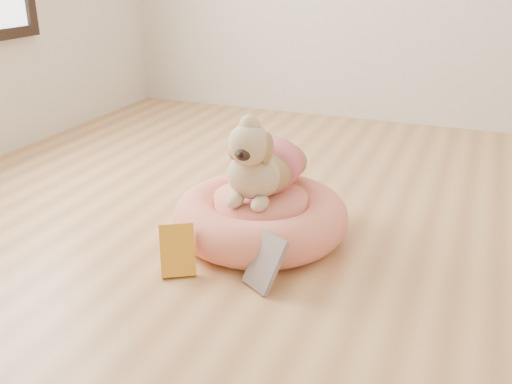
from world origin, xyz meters
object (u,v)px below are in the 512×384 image
at_px(dog, 262,150).
at_px(book_white, 265,262).
at_px(book_yellow, 177,250).
at_px(pet_bed, 261,217).

distance_m(dog, book_white, 0.49).
distance_m(dog, book_yellow, 0.52).
bearing_deg(dog, pet_bed, -82.17).
bearing_deg(book_white, dog, 145.23).
xyz_separation_m(dog, book_white, (0.16, -0.38, -0.27)).
height_order(pet_bed, book_white, book_white).
relative_size(book_yellow, book_white, 0.95).
distance_m(pet_bed, book_yellow, 0.42).
xyz_separation_m(book_yellow, book_white, (0.33, 0.03, 0.00)).
distance_m(book_yellow, book_white, 0.33).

